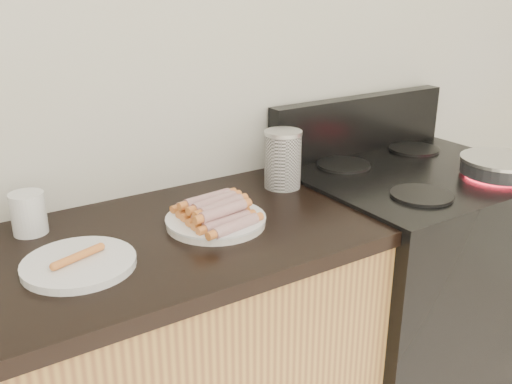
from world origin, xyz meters
TOP-DOWN VIEW (x-y plane):
  - wall_back at (0.00, 2.00)m, footprint 4.00×0.04m
  - stove at (0.78, 1.68)m, footprint 0.76×0.65m
  - stove_panel at (0.78, 1.96)m, footprint 0.76×0.06m
  - burner_near_left at (0.61, 1.51)m, footprint 0.18×0.18m
  - burner_near_right at (0.95, 1.51)m, footprint 0.18×0.18m
  - burner_far_left at (0.61, 1.84)m, footprint 0.18×0.18m
  - burner_far_right at (0.95, 1.84)m, footprint 0.18×0.18m
  - frying_pan at (0.96, 1.49)m, footprint 0.25×0.43m
  - main_plate at (0.02, 1.68)m, footprint 0.26×0.26m
  - side_plate at (-0.35, 1.64)m, footprint 0.32×0.32m
  - hotdog_pile at (0.02, 1.68)m, footprint 0.14×0.24m
  - plain_sausages at (-0.35, 1.64)m, footprint 0.12×0.06m
  - canister at (0.34, 1.82)m, footprint 0.11×0.11m
  - mug at (-0.39, 1.89)m, footprint 0.10×0.10m

SIDE VIEW (x-z plane):
  - stove at x=0.78m, z-range 0.00..0.91m
  - main_plate at x=0.02m, z-range 0.90..0.92m
  - side_plate at x=-0.35m, z-range 0.90..0.92m
  - burner_near_left at x=0.61m, z-range 0.91..0.92m
  - burner_near_right at x=0.95m, z-range 0.91..0.92m
  - burner_far_left at x=0.61m, z-range 0.91..0.92m
  - burner_far_right at x=0.95m, z-range 0.91..0.92m
  - plain_sausages at x=-0.35m, z-range 0.92..0.94m
  - hotdog_pile at x=0.02m, z-range 0.91..0.97m
  - frying_pan at x=0.96m, z-range 0.92..0.97m
  - mug at x=-0.39m, z-range 0.90..1.01m
  - canister at x=0.34m, z-range 0.90..1.08m
  - stove_panel at x=0.78m, z-range 0.91..1.11m
  - wall_back at x=0.00m, z-range 0.00..2.60m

